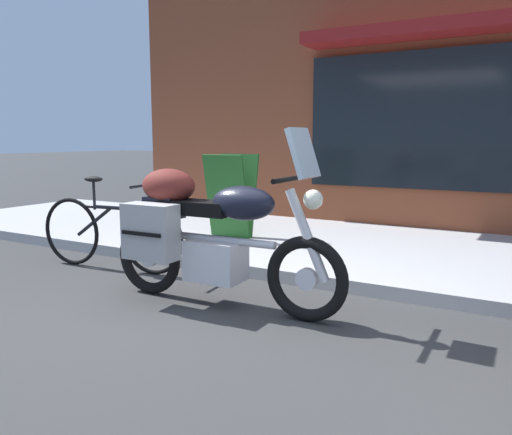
{
  "coord_description": "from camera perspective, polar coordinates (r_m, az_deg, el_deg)",
  "views": [
    {
      "loc": [
        2.19,
        -2.95,
        1.32
      ],
      "look_at": [
        0.19,
        0.52,
        0.7
      ],
      "focal_mm": 36.09,
      "sensor_mm": 36.0,
      "label": 1
    }
  ],
  "objects": [
    {
      "name": "touring_motorcycle",
      "position": [
        4.05,
        -5.75,
        -1.46
      ],
      "size": [
        2.08,
        0.7,
        1.39
      ],
      "color": "black",
      "rests_on": "ground_plane"
    },
    {
      "name": "parked_bicycle",
      "position": [
        5.39,
        -15.92,
        -1.56
      ],
      "size": [
        1.71,
        0.48,
        0.94
      ],
      "color": "black",
      "rests_on": "ground_plane"
    },
    {
      "name": "ground_plane",
      "position": [
        3.9,
        -6.3,
        -11.01
      ],
      "size": [
        80.0,
        80.0,
        0.0
      ],
      "primitive_type": "plane",
      "color": "#343434"
    },
    {
      "name": "sandwich_board_sign",
      "position": [
        6.28,
        -2.77,
        2.43
      ],
      "size": [
        0.55,
        0.43,
        1.01
      ],
      "color": "#1E511E",
      "rests_on": "sidewalk_curb"
    }
  ]
}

